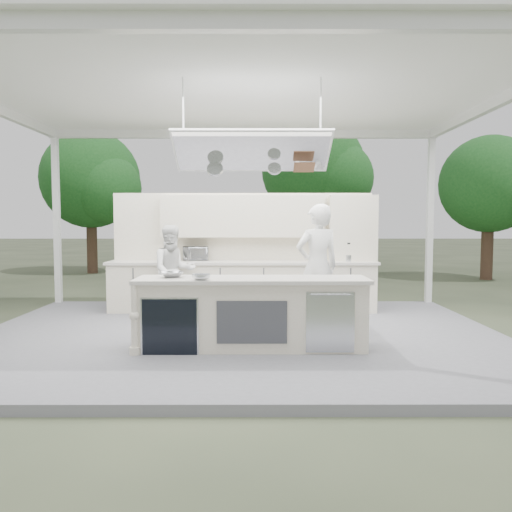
{
  "coord_description": "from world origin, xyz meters",
  "views": [
    {
      "loc": [
        0.24,
        -7.54,
        1.83
      ],
      "look_at": [
        0.26,
        0.4,
        1.27
      ],
      "focal_mm": 35.0,
      "sensor_mm": 36.0,
      "label": 1
    }
  ],
  "objects_px": {
    "back_counter": "(242,286)",
    "head_chef": "(317,266)",
    "demo_island": "(250,313)",
    "sous_chef": "(173,271)"
  },
  "relations": [
    {
      "from": "back_counter",
      "to": "head_chef",
      "type": "bearing_deg",
      "value": -51.56
    },
    {
      "from": "demo_island",
      "to": "head_chef",
      "type": "distance_m",
      "value": 1.72
    },
    {
      "from": "head_chef",
      "to": "back_counter",
      "type": "bearing_deg",
      "value": -69.65
    },
    {
      "from": "back_counter",
      "to": "head_chef",
      "type": "relative_size",
      "value": 2.57
    },
    {
      "from": "demo_island",
      "to": "back_counter",
      "type": "bearing_deg",
      "value": 93.63
    },
    {
      "from": "demo_island",
      "to": "head_chef",
      "type": "relative_size",
      "value": 1.57
    },
    {
      "from": "demo_island",
      "to": "sous_chef",
      "type": "xyz_separation_m",
      "value": [
        -1.4,
        2.22,
        0.35
      ]
    },
    {
      "from": "head_chef",
      "to": "demo_island",
      "type": "bearing_deg",
      "value": 31.95
    },
    {
      "from": "demo_island",
      "to": "back_counter",
      "type": "relative_size",
      "value": 0.61
    },
    {
      "from": "sous_chef",
      "to": "head_chef",
      "type": "bearing_deg",
      "value": -43.37
    }
  ]
}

